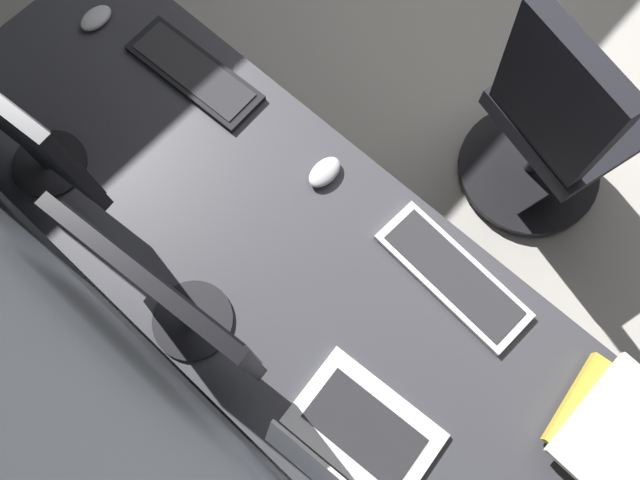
{
  "coord_description": "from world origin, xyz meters",
  "views": [
    {
      "loc": [
        -0.45,
        1.92,
        2.16
      ],
      "look_at": [
        -0.19,
        1.64,
        0.95
      ],
      "focal_mm": 32.49,
      "sensor_mm": 36.0,
      "label": 1
    }
  ],
  "objects_px": {
    "book_stack_near": "(617,431)",
    "mouse_main": "(96,18)",
    "keyboard_main": "(194,72)",
    "mouse_spare": "(325,172)",
    "laptop_left": "(351,448)",
    "office_chair": "(554,127)",
    "monitor_primary": "(0,114)",
    "keyboard_spare": "(453,275)",
    "drawer_pedestal": "(310,321)",
    "monitor_secondary": "(168,298)"
  },
  "relations": [
    {
      "from": "keyboard_spare",
      "to": "book_stack_near",
      "type": "distance_m",
      "value": 0.51
    },
    {
      "from": "office_chair",
      "to": "drawer_pedestal",
      "type": "bearing_deg",
      "value": 79.93
    },
    {
      "from": "monitor_secondary",
      "to": "office_chair",
      "type": "height_order",
      "value": "monitor_secondary"
    },
    {
      "from": "book_stack_near",
      "to": "drawer_pedestal",
      "type": "bearing_deg",
      "value": 17.54
    },
    {
      "from": "monitor_secondary",
      "to": "mouse_spare",
      "type": "bearing_deg",
      "value": -87.45
    },
    {
      "from": "keyboard_main",
      "to": "mouse_main",
      "type": "distance_m",
      "value": 0.35
    },
    {
      "from": "keyboard_main",
      "to": "monitor_primary",
      "type": "bearing_deg",
      "value": 79.35
    },
    {
      "from": "monitor_secondary",
      "to": "keyboard_spare",
      "type": "xyz_separation_m",
      "value": [
        -0.41,
        -0.52,
        -0.25
      ]
    },
    {
      "from": "drawer_pedestal",
      "to": "office_chair",
      "type": "distance_m",
      "value": 1.03
    },
    {
      "from": "mouse_spare",
      "to": "book_stack_near",
      "type": "distance_m",
      "value": 0.93
    },
    {
      "from": "monitor_primary",
      "to": "office_chair",
      "type": "relative_size",
      "value": 0.56
    },
    {
      "from": "keyboard_main",
      "to": "mouse_main",
      "type": "height_order",
      "value": "mouse_main"
    },
    {
      "from": "book_stack_near",
      "to": "monitor_primary",
      "type": "bearing_deg",
      "value": 16.12
    },
    {
      "from": "mouse_spare",
      "to": "office_chair",
      "type": "xyz_separation_m",
      "value": [
        -0.37,
        -0.73,
        -0.29
      ]
    },
    {
      "from": "monitor_secondary",
      "to": "office_chair",
      "type": "relative_size",
      "value": 0.49
    },
    {
      "from": "monitor_secondary",
      "to": "mouse_main",
      "type": "height_order",
      "value": "monitor_secondary"
    },
    {
      "from": "mouse_spare",
      "to": "book_stack_near",
      "type": "bearing_deg",
      "value": 177.64
    },
    {
      "from": "drawer_pedestal",
      "to": "mouse_main",
      "type": "relative_size",
      "value": 6.68
    },
    {
      "from": "monitor_primary",
      "to": "mouse_main",
      "type": "bearing_deg",
      "value": -56.74
    },
    {
      "from": "drawer_pedestal",
      "to": "monitor_secondary",
      "type": "xyz_separation_m",
      "value": [
        0.16,
        0.23,
        0.65
      ]
    },
    {
      "from": "monitor_secondary",
      "to": "keyboard_main",
      "type": "xyz_separation_m",
      "value": [
        0.51,
        -0.49,
        -0.25
      ]
    },
    {
      "from": "monitor_primary",
      "to": "mouse_main",
      "type": "relative_size",
      "value": 5.24
    },
    {
      "from": "keyboard_spare",
      "to": "drawer_pedestal",
      "type": "bearing_deg",
      "value": 49.4
    },
    {
      "from": "laptop_left",
      "to": "mouse_main",
      "type": "distance_m",
      "value": 1.39
    },
    {
      "from": "drawer_pedestal",
      "to": "office_chair",
      "type": "height_order",
      "value": "office_chair"
    },
    {
      "from": "monitor_secondary",
      "to": "monitor_primary",
      "type": "bearing_deg",
      "value": -3.53
    },
    {
      "from": "keyboard_main",
      "to": "office_chair",
      "type": "bearing_deg",
      "value": -138.73
    },
    {
      "from": "keyboard_main",
      "to": "office_chair",
      "type": "height_order",
      "value": "office_chair"
    },
    {
      "from": "drawer_pedestal",
      "to": "monitor_primary",
      "type": "relative_size",
      "value": 1.28
    },
    {
      "from": "book_stack_near",
      "to": "office_chair",
      "type": "bearing_deg",
      "value": -53.5
    },
    {
      "from": "drawer_pedestal",
      "to": "monitor_primary",
      "type": "xyz_separation_m",
      "value": [
        0.76,
        0.2,
        0.65
      ]
    },
    {
      "from": "laptop_left",
      "to": "office_chair",
      "type": "distance_m",
      "value": 1.25
    },
    {
      "from": "mouse_main",
      "to": "mouse_spare",
      "type": "distance_m",
      "value": 0.83
    },
    {
      "from": "mouse_main",
      "to": "mouse_spare",
      "type": "bearing_deg",
      "value": -174.26
    },
    {
      "from": "monitor_primary",
      "to": "office_chair",
      "type": "bearing_deg",
      "value": -127.88
    },
    {
      "from": "office_chair",
      "to": "monitor_primary",
      "type": "bearing_deg",
      "value": 52.12
    },
    {
      "from": "laptop_left",
      "to": "mouse_spare",
      "type": "bearing_deg",
      "value": -43.11
    },
    {
      "from": "monitor_primary",
      "to": "keyboard_main",
      "type": "height_order",
      "value": "monitor_primary"
    },
    {
      "from": "drawer_pedestal",
      "to": "keyboard_spare",
      "type": "bearing_deg",
      "value": -130.6
    },
    {
      "from": "laptop_left",
      "to": "mouse_main",
      "type": "relative_size",
      "value": 3.38
    },
    {
      "from": "book_stack_near",
      "to": "laptop_left",
      "type": "bearing_deg",
      "value": 45.53
    },
    {
      "from": "keyboard_main",
      "to": "office_chair",
      "type": "xyz_separation_m",
      "value": [
        -0.85,
        -0.75,
        -0.28
      ]
    },
    {
      "from": "book_stack_near",
      "to": "mouse_main",
      "type": "bearing_deg",
      "value": 1.45
    },
    {
      "from": "monitor_primary",
      "to": "mouse_main",
      "type": "distance_m",
      "value": 0.53
    },
    {
      "from": "monitor_primary",
      "to": "keyboard_spare",
      "type": "xyz_separation_m",
      "value": [
        -1.0,
        -0.48,
        -0.25
      ]
    },
    {
      "from": "keyboard_spare",
      "to": "monitor_primary",
      "type": "bearing_deg",
      "value": 25.69
    },
    {
      "from": "drawer_pedestal",
      "to": "keyboard_spare",
      "type": "relative_size",
      "value": 1.62
    },
    {
      "from": "office_chair",
      "to": "mouse_spare",
      "type": "bearing_deg",
      "value": 63.39
    },
    {
      "from": "keyboard_main",
      "to": "keyboard_spare",
      "type": "bearing_deg",
      "value": -178.52
    },
    {
      "from": "monitor_secondary",
      "to": "mouse_spare",
      "type": "relative_size",
      "value": 4.56
    }
  ]
}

